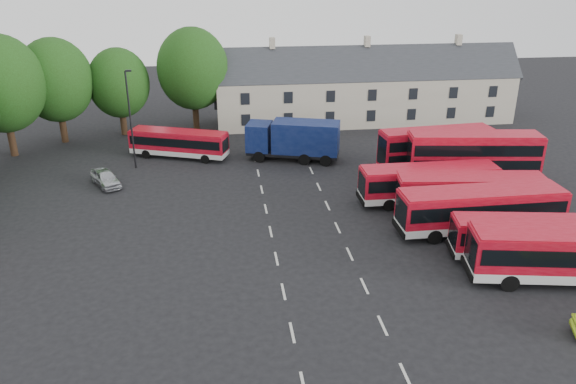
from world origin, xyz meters
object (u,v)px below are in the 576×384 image
at_px(bus_dd_south, 473,155).
at_px(box_truck, 294,138).
at_px(bus_row_a, 572,252).
at_px(lamppost, 131,117).
at_px(silver_car, 105,178).

relative_size(bus_dd_south, box_truck, 1.23).
relative_size(bus_row_a, bus_dd_south, 1.09).
relative_size(bus_row_a, box_truck, 1.34).
relative_size(bus_dd_south, lamppost, 1.24).
bearing_deg(bus_row_a, box_truck, 129.53).
bearing_deg(silver_car, bus_row_a, -61.06).
bearing_deg(box_truck, bus_dd_south, -12.24).
distance_m(bus_row_a, lamppost, 37.64).
bearing_deg(bus_dd_south, bus_row_a, -85.39).
bearing_deg(bus_row_a, lamppost, 150.50).
bearing_deg(box_truck, lamppost, -161.77).
distance_m(bus_row_a, box_truck, 27.86).
height_order(bus_dd_south, silver_car, bus_dd_south).
bearing_deg(silver_car, bus_dd_south, -35.03).
distance_m(silver_car, lamppost, 6.29).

